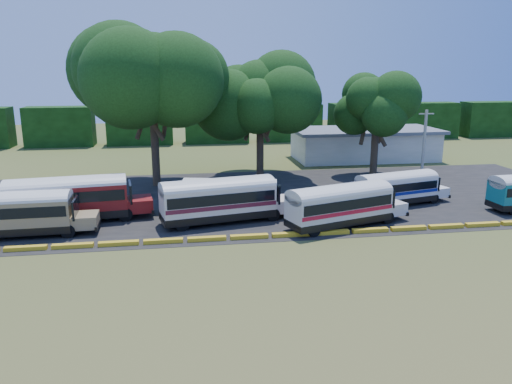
{
  "coord_description": "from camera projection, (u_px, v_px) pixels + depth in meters",
  "views": [
    {
      "loc": [
        -6.25,
        -32.16,
        11.82
      ],
      "look_at": [
        -0.23,
        6.0,
        2.13
      ],
      "focal_mm": 35.0,
      "sensor_mm": 36.0,
      "label": 1
    }
  ],
  "objects": [
    {
      "name": "treeline_backdrop",
      "position": [
        217.0,
        124.0,
        79.89
      ],
      "size": [
        130.0,
        4.0,
        6.0
      ],
      "color": "black",
      "rests_on": "ground"
    },
    {
      "name": "bus_cream_east",
      "position": [
        233.0,
        195.0,
        40.54
      ],
      "size": [
        9.57,
        4.28,
        3.06
      ],
      "rotation": [
        0.0,
        0.0,
        -0.22
      ],
      "color": "black",
      "rests_on": "ground"
    },
    {
      "name": "terminal_building",
      "position": [
        364.0,
        144.0,
        65.6
      ],
      "size": [
        19.0,
        9.0,
        4.0
      ],
      "color": "silver",
      "rests_on": "ground"
    },
    {
      "name": "utility_pole",
      "position": [
        424.0,
        147.0,
        50.84
      ],
      "size": [
        1.6,
        0.3,
        7.66
      ],
      "color": "gray",
      "rests_on": "ground"
    },
    {
      "name": "bus_white_red",
      "position": [
        342.0,
        203.0,
        37.59
      ],
      "size": [
        10.29,
        5.36,
        3.29
      ],
      "rotation": [
        0.0,
        0.0,
        0.31
      ],
      "color": "black",
      "rests_on": "ground"
    },
    {
      "name": "ground",
      "position": [
        273.0,
        242.0,
        34.63
      ],
      "size": [
        160.0,
        160.0,
        0.0
      ],
      "primitive_type": "plane",
      "color": "#35511B",
      "rests_on": "ground"
    },
    {
      "name": "bus_cream_west",
      "position": [
        221.0,
        198.0,
        38.64
      ],
      "size": [
        11.04,
        4.67,
        3.53
      ],
      "rotation": [
        0.0,
        0.0,
        0.2
      ],
      "color": "black",
      "rests_on": "ground"
    },
    {
      "name": "bus_white_blue",
      "position": [
        398.0,
        186.0,
        43.66
      ],
      "size": [
        9.24,
        4.32,
        2.95
      ],
      "rotation": [
        0.0,
        0.0,
        0.25
      ],
      "color": "black",
      "rests_on": "ground"
    },
    {
      "name": "asphalt_strip",
      "position": [
        259.0,
        198.0,
        46.27
      ],
      "size": [
        64.0,
        24.0,
        0.02
      ],
      "primitive_type": "cube",
      "color": "black",
      "rests_on": "ground"
    },
    {
      "name": "curb",
      "position": [
        270.0,
        236.0,
        35.55
      ],
      "size": [
        53.7,
        0.45,
        0.3
      ],
      "color": "yellow",
      "rests_on": "ground"
    },
    {
      "name": "tree_west",
      "position": [
        152.0,
        78.0,
        48.65
      ],
      "size": [
        11.88,
        11.88,
        15.15
      ],
      "color": "#36251B",
      "rests_on": "ground"
    },
    {
      "name": "tree_center",
      "position": [
        260.0,
        94.0,
        53.73
      ],
      "size": [
        9.84,
        9.84,
        12.66
      ],
      "color": "#36251B",
      "rests_on": "ground"
    },
    {
      "name": "bus_red",
      "position": [
        71.0,
        196.0,
        38.82
      ],
      "size": [
        11.23,
        4.06,
        3.61
      ],
      "rotation": [
        0.0,
        0.0,
        0.13
      ],
      "color": "black",
      "rests_on": "ground"
    },
    {
      "name": "tree_east",
      "position": [
        377.0,
        104.0,
        53.87
      ],
      "size": [
        7.5,
        7.5,
        10.81
      ],
      "color": "#36251B",
      "rests_on": "ground"
    },
    {
      "name": "bus_beige",
      "position": [
        15.0,
        211.0,
        35.4
      ],
      "size": [
        10.08,
        2.78,
        3.29
      ],
      "rotation": [
        0.0,
        0.0,
        0.03
      ],
      "color": "black",
      "rests_on": "ground"
    }
  ]
}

